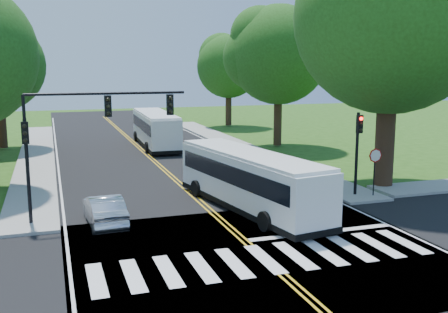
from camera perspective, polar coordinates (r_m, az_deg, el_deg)
name	(u,v)px	position (r m, az deg, el deg)	size (l,w,h in m)	color
ground	(260,255)	(19.94, 3.90, -10.60)	(140.00, 140.00, 0.00)	#244B12
road	(161,167)	(36.64, -6.85, -1.16)	(14.00, 96.00, 0.01)	black
cross_road	(260,254)	(19.94, 3.90, -10.59)	(60.00, 12.00, 0.01)	black
center_line	(151,158)	(40.51, -8.00, -0.12)	(0.36, 70.00, 0.01)	gold
edge_line_w	(58,163)	(39.87, -17.64, -0.65)	(0.12, 70.00, 0.01)	silver
edge_line_e	(234,153)	(42.24, 1.11, 0.38)	(0.12, 70.00, 0.01)	silver
crosswalk	(265,259)	(19.50, 4.47, -11.04)	(12.60, 3.00, 0.01)	silver
stop_bar	(322,232)	(22.75, 10.61, -8.10)	(6.60, 0.40, 0.01)	silver
sidewalk_nw	(37,156)	(42.83, -19.73, 0.01)	(2.60, 40.00, 0.15)	gray
sidewalk_ne	(239,146)	(45.52, 1.62, 1.14)	(2.60, 40.00, 0.15)	gray
tree_ne_big	(391,17)	(31.23, 17.76, 14.28)	(10.80, 10.80, 14.91)	#302213
tree_east_mid	(279,55)	(45.29, 5.99, 10.93)	(8.40, 8.40, 11.93)	#302213
tree_east_far	(229,67)	(60.54, 0.50, 9.75)	(7.20, 7.20, 10.34)	#302213
signal_nw	(82,125)	(23.86, -15.23, 3.29)	(7.15, 0.46, 5.66)	black
signal_ne	(358,142)	(28.52, 14.36, 1.49)	(0.30, 0.46, 4.40)	black
stop_sign	(375,160)	(28.73, 16.12, -0.42)	(0.76, 0.08, 2.53)	black
bus_lead	(249,179)	(25.51, 2.79, -2.51)	(4.19, 11.20, 2.83)	white
bus_follow	(155,128)	(46.06, -7.48, 3.05)	(3.05, 11.52, 2.96)	white
hatchback	(105,210)	(23.77, -12.88, -5.70)	(1.43, 4.11, 1.35)	silver
suv	(293,180)	(29.75, 7.57, -2.52)	(2.05, 4.45, 1.24)	#B9BBC1
dark_sedan	(250,163)	(34.23, 2.87, -0.74)	(1.87, 4.59, 1.33)	black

